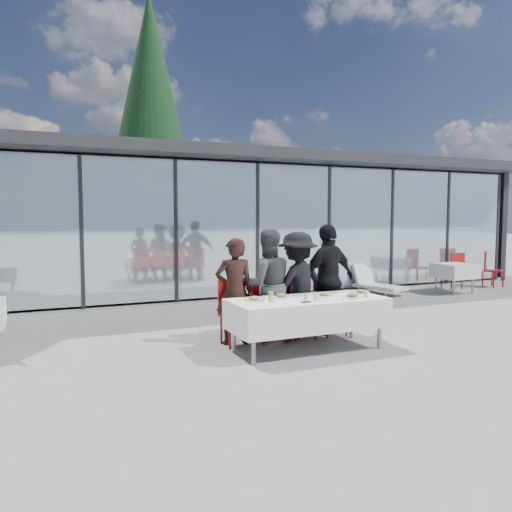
{
  "coord_description": "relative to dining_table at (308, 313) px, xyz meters",
  "views": [
    {
      "loc": [
        -3.69,
        -6.61,
        1.92
      ],
      "look_at": [
        -0.25,
        1.2,
        1.24
      ],
      "focal_mm": 35.0,
      "sensor_mm": 36.0,
      "label": 1
    }
  ],
  "objects": [
    {
      "name": "juice_bottle",
      "position": [
        -0.61,
        -0.05,
        0.28
      ],
      "size": [
        0.06,
        0.06,
        0.15
      ],
      "primitive_type": "cylinder",
      "color": "#98C753",
      "rests_on": "dining_table"
    },
    {
      "name": "folded_eyeglasses",
      "position": [
        -0.19,
        -0.29,
        0.22
      ],
      "size": [
        0.14,
        0.03,
        0.01
      ],
      "primitive_type": "cube",
      "color": "black",
      "rests_on": "dining_table"
    },
    {
      "name": "dining_table",
      "position": [
        0.0,
        0.0,
        0.0
      ],
      "size": [
        2.26,
        0.96,
        0.75
      ],
      "color": "white",
      "rests_on": "ground"
    },
    {
      "name": "plate_a",
      "position": [
        -0.78,
        0.13,
        0.24
      ],
      "size": [
        0.29,
        0.29,
        0.07
      ],
      "color": "white",
      "rests_on": "dining_table"
    },
    {
      "name": "spare_chair_b",
      "position": [
        6.56,
        3.7,
        -0.0
      ],
      "size": [
        0.46,
        0.46,
        0.97
      ],
      "color": "#B20E0B",
      "rests_on": "ground"
    },
    {
      "name": "lounger",
      "position": [
        4.22,
        4.0,
        -0.28
      ],
      "size": [
        0.9,
        1.44,
        0.72
      ],
      "color": "white",
      "rests_on": "ground"
    },
    {
      "name": "drinking_glasses",
      "position": [
        0.23,
        -0.21,
        0.26
      ],
      "size": [
        1.02,
        0.14,
        0.1
      ],
      "color": "silver",
      "rests_on": "dining_table"
    },
    {
      "name": "plate_b",
      "position": [
        -0.32,
        0.21,
        0.24
      ],
      "size": [
        0.29,
        0.29,
        0.07
      ],
      "color": "white",
      "rests_on": "dining_table"
    },
    {
      "name": "plate_extra",
      "position": [
        0.62,
        -0.19,
        0.24
      ],
      "size": [
        0.29,
        0.29,
        0.07
      ],
      "color": "white",
      "rests_on": "dining_table"
    },
    {
      "name": "spare_table_right",
      "position": [
        6.07,
        3.22,
        0.02
      ],
      "size": [
        0.86,
        0.86,
        0.74
      ],
      "color": "white",
      "rests_on": "ground"
    },
    {
      "name": "diner_chair_c",
      "position": [
        0.24,
        0.75,
        -0.0
      ],
      "size": [
        0.44,
        0.44,
        0.97
      ],
      "color": "#B20E0B",
      "rests_on": "ground"
    },
    {
      "name": "diner_c",
      "position": [
        0.24,
        0.75,
        0.3
      ],
      "size": [
        1.33,
        1.33,
        1.68
      ],
      "primitive_type": "imported",
      "rotation": [
        0.0,
        0.0,
        3.4
      ],
      "color": "black",
      "rests_on": "ground"
    },
    {
      "name": "conifer_tree",
      "position": [
        0.66,
        13.45,
        5.45
      ],
      "size": [
        4.0,
        4.0,
        10.5
      ],
      "color": "#382316",
      "rests_on": "ground"
    },
    {
      "name": "diner_chair_d",
      "position": [
        0.81,
        0.75,
        -0.0
      ],
      "size": [
        0.44,
        0.44,
        0.97
      ],
      "color": "#B20E0B",
      "rests_on": "ground"
    },
    {
      "name": "spare_chair_a",
      "position": [
        7.8,
        3.67,
        -0.0
      ],
      "size": [
        0.62,
        0.62,
        0.97
      ],
      "color": "#B20E0B",
      "rests_on": "ground"
    },
    {
      "name": "diner_d",
      "position": [
        0.81,
        0.75,
        0.36
      ],
      "size": [
        1.26,
        1.26,
        1.8
      ],
      "primitive_type": "imported",
      "rotation": [
        0.0,
        0.0,
        3.36
      ],
      "color": "black",
      "rests_on": "ground"
    },
    {
      "name": "pavilion",
      "position": [
        2.17,
        8.61,
        1.61
      ],
      "size": [
        14.8,
        8.8,
        3.44
      ],
      "color": "gray",
      "rests_on": "ground"
    },
    {
      "name": "diner_b",
      "position": [
        -0.29,
        0.75,
        0.33
      ],
      "size": [
        0.98,
        0.98,
        1.73
      ],
      "primitive_type": "imported",
      "rotation": [
        0.0,
        0.0,
        2.96
      ],
      "color": "#464646",
      "rests_on": "ground"
    },
    {
      "name": "diner_a",
      "position": [
        -0.83,
        0.75,
        0.27
      ],
      "size": [
        0.68,
        0.68,
        1.61
      ],
      "primitive_type": "imported",
      "rotation": [
        0.0,
        0.0,
        2.97
      ],
      "color": "black",
      "rests_on": "ground"
    },
    {
      "name": "plate_c",
      "position": [
        0.32,
        0.08,
        0.24
      ],
      "size": [
        0.29,
        0.29,
        0.07
      ],
      "color": "white",
      "rests_on": "dining_table"
    },
    {
      "name": "diner_chair_b",
      "position": [
        -0.29,
        0.75,
        -0.0
      ],
      "size": [
        0.44,
        0.44,
        0.97
      ],
      "color": "#B20E0B",
      "rests_on": "ground"
    },
    {
      "name": "diner_chair_a",
      "position": [
        -0.83,
        0.75,
        -0.0
      ],
      "size": [
        0.44,
        0.44,
        0.97
      ],
      "color": "#B20E0B",
      "rests_on": "ground"
    },
    {
      "name": "treeline",
      "position": [
        -1.84,
        28.45,
        1.66
      ],
      "size": [
        62.5,
        2.0,
        4.4
      ],
      "color": "#113714",
      "rests_on": "ground"
    },
    {
      "name": "ground",
      "position": [
        0.16,
        0.45,
        -0.54
      ],
      "size": [
        90.0,
        90.0,
        0.0
      ],
      "primitive_type": "plane",
      "color": "gray",
      "rests_on": "ground"
    },
    {
      "name": "plate_d",
      "position": [
        0.97,
        0.07,
        0.24
      ],
      "size": [
        0.29,
        0.29,
        0.07
      ],
      "color": "white",
      "rests_on": "dining_table"
    }
  ]
}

